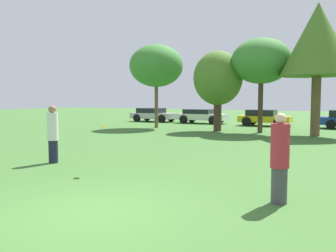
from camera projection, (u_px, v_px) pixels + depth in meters
ground_plane at (94, 212)px, 6.51m from camera, size 120.00×120.00×0.00m
person_thrower at (53, 134)px, 11.43m from camera, size 0.35×0.35×1.86m
person_catcher at (280, 158)px, 6.97m from camera, size 0.37×0.37×1.80m
frisbee at (104, 126)px, 9.83m from camera, size 0.25×0.23×0.15m
tree_0 at (156, 66)px, 25.25m from camera, size 3.83×3.83×5.94m
tree_1 at (218, 79)px, 22.64m from camera, size 3.13×3.13×5.13m
tree_2 at (261, 61)px, 21.40m from camera, size 3.61×3.61×5.74m
tree_3 at (318, 40)px, 19.44m from camera, size 4.01×4.01×7.35m
parked_car_silver at (153, 114)px, 32.54m from camera, size 4.28×2.12×1.24m
parked_car_white at (201, 116)px, 30.21m from camera, size 4.33×2.06×1.20m
parked_car_yellow at (264, 117)px, 27.31m from camera, size 3.92×2.12×1.24m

